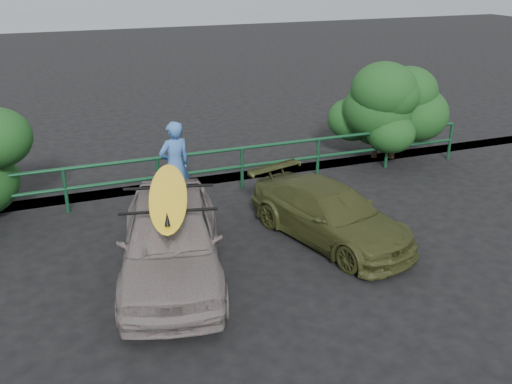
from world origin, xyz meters
TOP-DOWN VIEW (x-y plane):
  - ground at (0.00, 0.00)m, footprint 80.00×80.00m
  - ocean at (0.00, 60.00)m, footprint 200.00×200.00m
  - guardrail at (0.00, 5.00)m, footprint 14.00×0.08m
  - shrub_right at (5.00, 5.50)m, footprint 3.20×2.40m
  - sedan at (-1.50, 1.59)m, footprint 2.59×4.45m
  - olive_vehicle at (1.69, 1.88)m, footprint 2.46×3.97m
  - man at (-0.72, 4.49)m, footprint 0.80×0.61m
  - roof_rack at (-1.50, 1.59)m, footprint 1.74×1.39m
  - surfboard at (-1.50, 1.59)m, footprint 1.29×3.08m

SIDE VIEW (x-z plane):
  - ground at x=0.00m, z-range 0.00..0.00m
  - ocean at x=0.00m, z-range 0.00..0.00m
  - guardrail at x=0.00m, z-range 0.00..1.04m
  - olive_vehicle at x=1.69m, z-range 0.00..1.07m
  - sedan at x=-1.50m, z-range 0.00..1.43m
  - man at x=-0.72m, z-range 0.00..1.94m
  - shrub_right at x=5.00m, z-range 0.00..2.51m
  - roof_rack at x=-1.50m, z-range 1.43..1.48m
  - surfboard at x=-1.50m, z-range 1.48..1.57m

